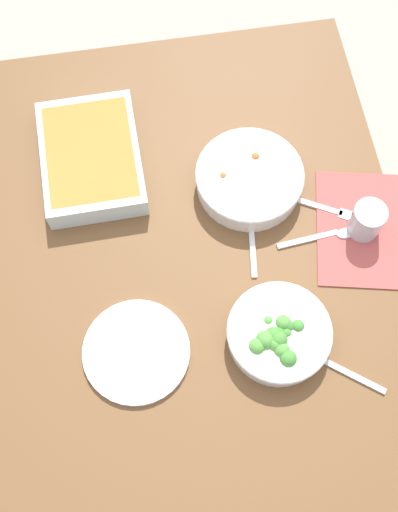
% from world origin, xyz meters
% --- Properties ---
extents(ground_plane, '(6.00, 6.00, 0.00)m').
position_xyz_m(ground_plane, '(0.00, 0.00, 0.00)').
color(ground_plane, '#B2A899').
extents(dining_table, '(1.20, 0.90, 0.74)m').
position_xyz_m(dining_table, '(0.00, 0.00, 0.65)').
color(dining_table, brown).
rests_on(dining_table, ground_plane).
extents(placemat, '(0.32, 0.25, 0.00)m').
position_xyz_m(placemat, '(0.01, -0.37, 0.74)').
color(placemat, '#B24C47').
rests_on(placemat, dining_table).
extents(stew_bowl, '(0.24, 0.24, 0.06)m').
position_xyz_m(stew_bowl, '(0.15, -0.14, 0.77)').
color(stew_bowl, silver).
rests_on(stew_bowl, dining_table).
extents(broccoli_bowl, '(0.21, 0.21, 0.07)m').
position_xyz_m(broccoli_bowl, '(-0.21, -0.13, 0.77)').
color(broccoli_bowl, silver).
rests_on(broccoli_bowl, dining_table).
extents(baking_dish, '(0.30, 0.22, 0.06)m').
position_xyz_m(baking_dish, '(0.26, 0.21, 0.77)').
color(baking_dish, silver).
rests_on(baking_dish, dining_table).
extents(drink_cup, '(0.07, 0.07, 0.08)m').
position_xyz_m(drink_cup, '(0.01, -0.37, 0.78)').
color(drink_cup, '#B2BCC6').
rests_on(drink_cup, dining_table).
extents(side_plate, '(0.22, 0.22, 0.01)m').
position_xyz_m(side_plate, '(-0.19, 0.16, 0.75)').
color(side_plate, white).
rests_on(side_plate, dining_table).
extents(spoon_by_stew, '(0.18, 0.04, 0.01)m').
position_xyz_m(spoon_by_stew, '(0.04, -0.12, 0.74)').
color(spoon_by_stew, silver).
rests_on(spoon_by_stew, dining_table).
extents(spoon_by_broccoli, '(0.12, 0.15, 0.01)m').
position_xyz_m(spoon_by_broccoli, '(-0.28, -0.23, 0.74)').
color(spoon_by_broccoli, silver).
rests_on(spoon_by_broccoli, dining_table).
extents(spoon_spare, '(0.04, 0.18, 0.01)m').
position_xyz_m(spoon_spare, '(-0.00, -0.28, 0.74)').
color(spoon_spare, silver).
rests_on(spoon_spare, dining_table).
extents(fork_on_table, '(0.10, 0.16, 0.01)m').
position_xyz_m(fork_on_table, '(0.07, -0.30, 0.74)').
color(fork_on_table, silver).
rests_on(fork_on_table, dining_table).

